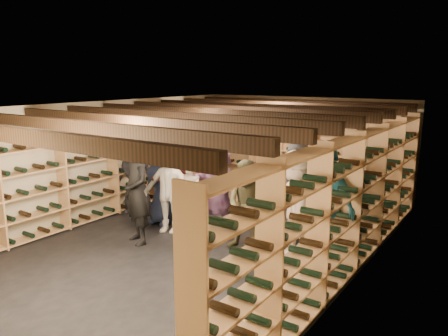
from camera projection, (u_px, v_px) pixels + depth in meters
ground at (211, 236)px, 8.08m from camera, size 8.00×8.00×0.00m
walls at (210, 173)px, 7.83m from camera, size 5.52×8.02×2.40m
ceiling at (210, 106)px, 7.58m from camera, size 5.50×8.00×0.01m
ceiling_joists at (210, 114)px, 7.61m from camera, size 5.40×7.12×0.18m
wine_rack_left at (113, 164)px, 9.28m from camera, size 0.32×7.50×2.15m
wine_rack_right at (351, 203)px, 6.43m from camera, size 0.32×7.50×2.15m
wine_rack_back at (300, 151)px, 10.94m from camera, size 4.70×0.30×2.15m
crate_stack_left at (266, 195)px, 9.59m from camera, size 0.53×0.38×0.68m
crate_stack_right at (225, 196)px, 9.86m from camera, size 0.53×0.38×0.51m
crate_loose at (270, 199)px, 10.24m from camera, size 0.57×0.46×0.17m
person_0 at (135, 174)px, 9.32m from camera, size 0.94×0.74×1.69m
person_1 at (137, 193)px, 7.60m from camera, size 0.78×0.66×1.83m
person_2 at (248, 206)px, 7.29m from camera, size 0.87×0.75×1.56m
person_3 at (295, 204)px, 7.07m from camera, size 1.23×0.84×1.75m
person_4 at (325, 206)px, 6.66m from camera, size 1.21×0.87×1.91m
person_5 at (196, 182)px, 8.29m from camera, size 1.80×1.09×1.85m
person_6 at (162, 183)px, 8.64m from camera, size 0.85×0.58×1.67m
person_7 at (191, 201)px, 7.67m from camera, size 0.61×0.46×1.51m
person_8 at (264, 183)px, 8.52m from camera, size 1.04×0.95×1.73m
person_9 at (168, 187)px, 8.13m from camera, size 1.28×0.96×1.76m
person_10 at (267, 189)px, 7.98m from camera, size 1.11×0.77×1.74m
person_11 at (217, 189)px, 7.93m from camera, size 1.73×0.85×1.79m
person_12 at (298, 190)px, 7.82m from camera, size 0.97×0.72×1.79m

